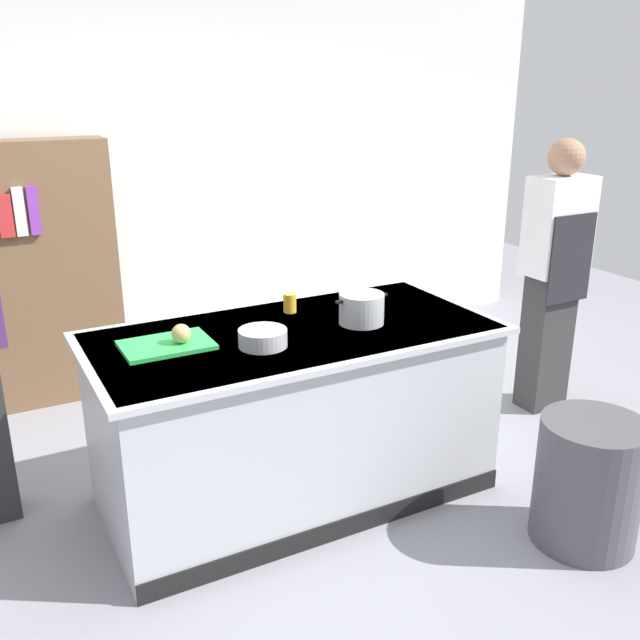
% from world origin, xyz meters
% --- Properties ---
extents(ground_plane, '(10.00, 10.00, 0.00)m').
position_xyz_m(ground_plane, '(0.00, 0.00, 0.00)').
color(ground_plane, gray).
extents(back_wall, '(6.40, 0.12, 3.00)m').
position_xyz_m(back_wall, '(0.00, 2.10, 1.50)').
color(back_wall, white).
rests_on(back_wall, ground_plane).
extents(counter_island, '(1.98, 0.98, 0.90)m').
position_xyz_m(counter_island, '(0.00, -0.00, 0.47)').
color(counter_island, '#B7BABF').
rests_on(counter_island, ground_plane).
extents(cutting_board, '(0.40, 0.28, 0.02)m').
position_xyz_m(cutting_board, '(-0.61, 0.07, 0.91)').
color(cutting_board, green).
rests_on(cutting_board, counter_island).
extents(onion, '(0.09, 0.09, 0.09)m').
position_xyz_m(onion, '(-0.54, 0.04, 0.96)').
color(onion, tan).
rests_on(onion, cutting_board).
extents(stock_pot, '(0.29, 0.22, 0.15)m').
position_xyz_m(stock_pot, '(0.34, -0.07, 0.98)').
color(stock_pot, '#B7BABF').
rests_on(stock_pot, counter_island).
extents(mixing_bowl, '(0.22, 0.22, 0.08)m').
position_xyz_m(mixing_bowl, '(-0.22, -0.12, 0.94)').
color(mixing_bowl, '#B7BABF').
rests_on(mixing_bowl, counter_island).
extents(juice_cup, '(0.07, 0.07, 0.10)m').
position_xyz_m(juice_cup, '(0.10, 0.26, 0.95)').
color(juice_cup, yellow).
rests_on(juice_cup, counter_island).
extents(trash_bin, '(0.48, 0.48, 0.61)m').
position_xyz_m(trash_bin, '(1.01, -0.99, 0.30)').
color(trash_bin, '#4C4C51').
rests_on(trash_bin, ground_plane).
extents(person_chef, '(0.38, 0.25, 1.72)m').
position_xyz_m(person_chef, '(1.88, 0.16, 0.91)').
color(person_chef, '#323232').
rests_on(person_chef, ground_plane).
extents(bookshelf, '(1.10, 0.31, 1.70)m').
position_xyz_m(bookshelf, '(-1.00, 1.80, 0.85)').
color(bookshelf, brown).
rests_on(bookshelf, ground_plane).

